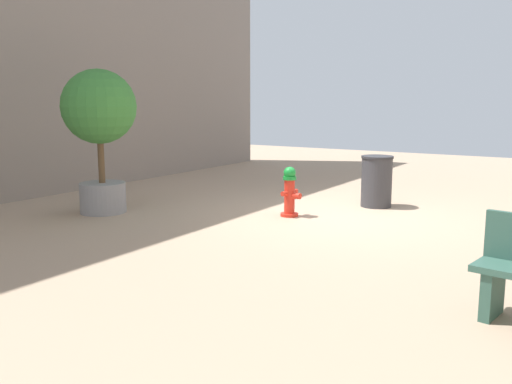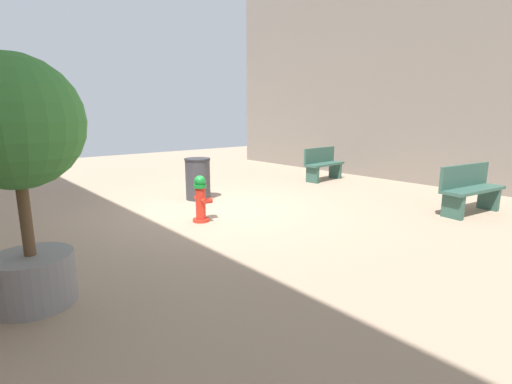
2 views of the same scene
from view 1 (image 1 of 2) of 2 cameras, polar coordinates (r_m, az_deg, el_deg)
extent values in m
plane|color=tan|center=(9.50, 8.81, -2.45)|extent=(23.40, 23.40, 0.00)
cylinder|color=red|center=(9.39, 3.45, -2.34)|extent=(0.30, 0.30, 0.05)
cylinder|color=red|center=(9.33, 3.47, -0.47)|extent=(0.18, 0.18, 0.57)
cylinder|color=#198C33|center=(9.28, 3.49, 1.46)|extent=(0.22, 0.22, 0.06)
sphere|color=#198C33|center=(9.27, 3.50, 1.99)|extent=(0.21, 0.21, 0.21)
cylinder|color=red|center=(9.42, 3.96, 0.06)|extent=(0.10, 0.14, 0.08)
cylinder|color=red|center=(9.21, 2.98, -0.16)|extent=(0.10, 0.14, 0.08)
cylinder|color=red|center=(9.24, 4.22, -0.39)|extent=(0.15, 0.12, 0.10)
cube|color=#33594C|center=(5.52, 23.21, -9.57)|extent=(0.16, 0.41, 0.45)
cylinder|color=gray|center=(10.00, -15.52, -0.55)|extent=(0.79, 0.79, 0.53)
cylinder|color=brown|center=(9.90, -15.70, 3.59)|extent=(0.11, 0.11, 0.93)
sphere|color=#3D8438|center=(9.86, -15.93, 8.48)|extent=(1.27, 1.27, 1.27)
cylinder|color=#38383D|center=(10.37, 12.34, 0.97)|extent=(0.56, 0.56, 0.90)
cylinder|color=#2C2C30|center=(10.32, 12.43, 3.55)|extent=(0.58, 0.58, 0.04)
camera|label=2|loc=(8.26, -40.90, 6.87)|focal=26.18mm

